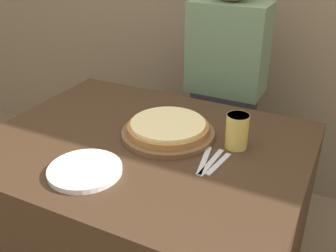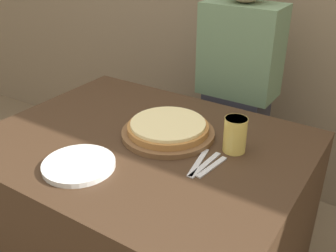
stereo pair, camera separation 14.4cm
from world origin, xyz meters
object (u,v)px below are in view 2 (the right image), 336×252
object	(u,v)px
dinner_plate	(79,165)
beer_glass	(235,133)
spoon	(212,167)
diner_person	(236,104)
pizza_on_board	(168,129)
fork	(198,162)
dinner_knife	(205,165)

from	to	relation	value
dinner_plate	beer_glass	bearing A→B (deg)	44.46
spoon	diner_person	world-z (taller)	diner_person
pizza_on_board	spoon	bearing A→B (deg)	-23.68
spoon	diner_person	size ratio (longest dim) A/B	0.12
beer_glass	fork	world-z (taller)	beer_glass
dinner_knife	spoon	size ratio (longest dim) A/B	1.17
fork	dinner_knife	distance (m)	0.02
fork	spoon	world-z (taller)	same
pizza_on_board	fork	distance (m)	0.21
beer_glass	dinner_knife	size ratio (longest dim) A/B	0.70
beer_glass	dinner_knife	bearing A→B (deg)	-105.78
pizza_on_board	beer_glass	xyz separation A→B (m)	(0.25, 0.03, 0.04)
beer_glass	dinner_plate	xyz separation A→B (m)	(-0.38, -0.37, -0.06)
pizza_on_board	dinner_plate	size ratio (longest dim) A/B	1.46
dinner_plate	fork	size ratio (longest dim) A/B	1.33
spoon	dinner_plate	bearing A→B (deg)	-147.42
pizza_on_board	dinner_knife	world-z (taller)	pizza_on_board
pizza_on_board	diner_person	distance (m)	0.57
fork	diner_person	size ratio (longest dim) A/B	0.14
pizza_on_board	dinner_plate	distance (m)	0.36
dinner_knife	dinner_plate	bearing A→B (deg)	-145.54
dinner_plate	dinner_knife	bearing A→B (deg)	34.46
beer_glass	pizza_on_board	bearing A→B (deg)	-172.25
fork	diner_person	xyz separation A→B (m)	(-0.16, 0.67, -0.08)
pizza_on_board	beer_glass	bearing A→B (deg)	7.75
pizza_on_board	dinner_knife	bearing A→B (deg)	-26.13
pizza_on_board	spoon	size ratio (longest dim) A/B	2.27
fork	diner_person	distance (m)	0.69
pizza_on_board	fork	world-z (taller)	pizza_on_board
pizza_on_board	diner_person	size ratio (longest dim) A/B	0.26
fork	dinner_knife	bearing A→B (deg)	0.00
dinner_knife	diner_person	world-z (taller)	diner_person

